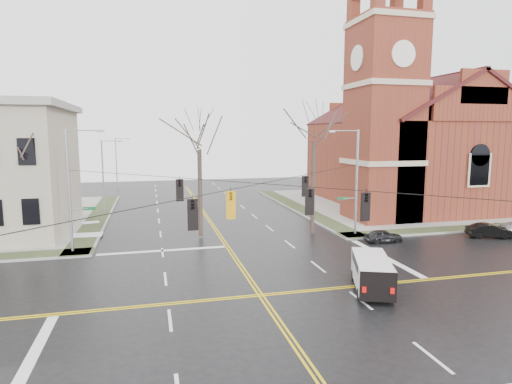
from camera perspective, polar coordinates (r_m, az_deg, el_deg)
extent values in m
plane|color=black|center=(24.21, 0.62, -13.60)|extent=(120.00, 120.00, 0.00)
cube|color=gray|center=(56.64, 19.08, -1.49)|extent=(30.00, 30.00, 0.15)
cube|color=#303A20|center=(50.51, 5.82, -2.09)|extent=(2.00, 30.00, 0.02)
cube|color=#303A20|center=(45.88, 28.48, -4.03)|extent=(30.00, 2.00, 0.02)
cube|color=#303A20|center=(47.93, -20.33, -3.09)|extent=(2.00, 30.00, 0.02)
cube|color=gold|center=(24.18, 0.34, -13.61)|extent=(0.12, 100.00, 0.01)
cube|color=gold|center=(24.23, 0.91, -13.56)|extent=(0.12, 100.00, 0.01)
cube|color=gold|center=(24.10, 0.70, -13.69)|extent=(100.00, 0.12, 0.01)
cube|color=gold|center=(24.31, 0.55, -13.49)|extent=(100.00, 0.12, 0.01)
cube|color=silver|center=(33.50, -12.39, -7.64)|extent=(9.50, 0.50, 0.01)
cube|color=silver|center=(19.60, -28.30, -19.98)|extent=(0.50, 9.50, 0.01)
cube|color=silver|center=(32.53, 16.69, -8.26)|extent=(0.50, 9.50, 0.01)
cube|color=brown|center=(44.95, 16.58, 9.00)|extent=(6.00, 6.00, 20.00)
cube|color=#C6B298|center=(46.18, 17.07, 20.86)|extent=(6.30, 6.30, 0.50)
cylinder|color=silver|center=(42.93, 19.06, 17.03)|extent=(2.40, 0.15, 2.40)
cylinder|color=silver|center=(44.06, 13.32, 16.99)|extent=(0.15, 2.40, 2.40)
cube|color=brown|center=(57.47, 19.60, 3.57)|extent=(18.00, 24.00, 10.00)
cube|color=brown|center=(47.92, 14.20, -0.36)|extent=(2.00, 5.00, 4.40)
cylinder|color=gray|center=(37.70, 13.27, 1.25)|extent=(0.20, 0.20, 9.00)
cylinder|color=gray|center=(37.61, 12.39, -0.81)|extent=(1.20, 0.06, 0.06)
cube|color=#0E5527|center=(37.31, 11.43, -0.86)|extent=(0.90, 0.04, 0.25)
cylinder|color=gray|center=(36.93, 11.81, 8.00)|extent=(2.40, 0.08, 0.08)
cube|color=gray|center=(36.43, 10.09, 7.97)|extent=(0.50, 0.22, 0.15)
cylinder|color=gray|center=(34.07, -23.66, 0.11)|extent=(0.20, 0.20, 9.00)
cylinder|color=gray|center=(34.17, -22.54, -2.10)|extent=(1.20, 0.06, 0.06)
cube|color=#0E5527|center=(34.07, -21.38, -2.07)|extent=(0.90, 0.04, 0.25)
cylinder|color=gray|center=(33.63, -22.04, 7.63)|extent=(2.40, 0.08, 0.08)
cube|color=gray|center=(33.48, -19.99, 7.64)|extent=(0.50, 0.22, 0.15)
cylinder|color=black|center=(22.68, 0.65, 1.13)|extent=(23.02, 23.02, 0.03)
cylinder|color=black|center=(22.68, 0.65, 1.13)|extent=(23.02, 23.02, 0.03)
imported|color=black|center=(18.20, -8.43, -3.02)|extent=(0.21, 0.26, 1.30)
imported|color=black|center=(27.76, 6.57, 0.76)|extent=(0.21, 0.26, 1.30)
imported|color=orange|center=(20.43, -3.38, -1.76)|extent=(0.21, 0.26, 1.30)
imported|color=black|center=(26.08, -10.13, 0.23)|extent=(0.21, 0.26, 1.30)
imported|color=black|center=(20.54, 14.38, -1.94)|extent=(0.21, 0.26, 1.30)
imported|color=black|center=(21.51, 7.16, -1.32)|extent=(0.21, 0.26, 1.30)
cylinder|color=gray|center=(50.29, -19.72, 1.98)|extent=(0.16, 0.16, 8.00)
cylinder|color=gray|center=(49.98, -18.78, 6.47)|extent=(2.00, 0.07, 0.07)
cube|color=gray|center=(49.91, -17.63, 6.46)|extent=(0.45, 0.20, 0.13)
cylinder|color=gray|center=(70.15, -18.11, 3.59)|extent=(0.16, 0.16, 8.00)
cylinder|color=gray|center=(69.93, -17.43, 6.81)|extent=(2.00, 0.07, 0.07)
cube|color=gray|center=(69.88, -16.60, 6.80)|extent=(0.45, 0.20, 0.13)
cube|color=white|center=(25.45, 15.18, -10.22)|extent=(3.44, 5.11, 1.53)
cube|color=white|center=(27.39, 14.60, -9.39)|extent=(2.01, 1.42, 1.08)
cube|color=black|center=(27.55, 14.56, -8.21)|extent=(1.59, 0.70, 0.72)
cube|color=black|center=(25.47, 15.17, -9.03)|extent=(2.91, 3.69, 0.49)
cube|color=#B70C0A|center=(23.14, 14.23, -12.50)|extent=(0.22, 0.14, 0.31)
cube|color=#B70C0A|center=(23.36, 17.73, -12.45)|extent=(0.22, 0.14, 0.31)
cube|color=black|center=(25.70, 15.12, -11.88)|extent=(3.50, 5.17, 0.09)
cylinder|color=black|center=(27.07, 12.90, -10.72)|extent=(0.45, 0.69, 0.65)
cylinder|color=black|center=(27.29, 16.42, -10.69)|extent=(0.45, 0.69, 0.65)
cylinder|color=black|center=(24.12, 13.63, -13.09)|extent=(0.45, 0.69, 0.65)
cylinder|color=black|center=(24.36, 17.60, -13.02)|extent=(0.45, 0.69, 0.65)
imported|color=black|center=(36.60, 16.60, -5.62)|extent=(3.15, 1.38, 1.06)
imported|color=black|center=(41.66, 28.67, -4.54)|extent=(3.87, 2.33, 1.20)
cylinder|color=#31261F|center=(37.17, -27.44, -1.20)|extent=(0.36, 0.36, 6.84)
cylinder|color=#31261F|center=(36.30, -7.46, -0.19)|extent=(0.36, 0.36, 7.32)
cylinder|color=#31261F|center=(37.55, 7.59, 0.64)|extent=(0.36, 0.36, 8.06)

